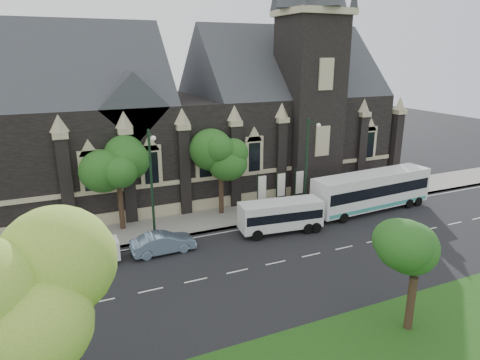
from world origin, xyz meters
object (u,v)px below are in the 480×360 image
tree_park_east (418,249)px  sedan (163,243)px  street_lamp_mid (152,180)px  banner_flag_center (280,187)px  tree_walk_left (120,164)px  banner_flag_left (261,190)px  shuttle_bus (281,214)px  tour_coach (372,190)px  tree_walk_right (222,153)px  street_lamp_near (308,162)px  car_far_red (44,258)px  box_trailer (103,250)px  tree_park_near (32,288)px  banner_flag_right (298,185)px

tree_park_east → sedan: 17.86m
street_lamp_mid → banner_flag_center: street_lamp_mid is taller
tree_walk_left → banner_flag_center: 14.58m
banner_flag_left → shuttle_bus: 4.38m
tour_coach → banner_flag_left: bearing=158.5°
tree_park_east → tree_walk_left: bearing=120.9°
street_lamp_mid → banner_flag_center: bearing=8.8°
tree_walk_right → street_lamp_near: (6.79, -3.62, -0.71)m
street_lamp_mid → car_far_red: bearing=-173.4°
street_lamp_near → banner_flag_left: street_lamp_near is taller
tree_walk_left → shuttle_bus: size_ratio=1.07×
street_lamp_mid → banner_flag_center: size_ratio=2.25×
shuttle_bus → box_trailer: bearing=-175.1°
banner_flag_left → box_trailer: banner_flag_left is taller
tree_walk_left → street_lamp_mid: 4.08m
tour_coach → car_far_red: 28.54m
banner_flag_center → box_trailer: 16.99m
tree_walk_left → shuttle_bus: 13.90m
banner_flag_left → banner_flag_center: (2.00, 0.00, 0.00)m
banner_flag_left → tree_park_near: bearing=-135.5°
tree_park_near → street_lamp_mid: bearing=63.9°
sedan → tree_park_east: bearing=-146.5°
tree_walk_right → shuttle_bus: bearing=-64.9°
banner_flag_left → sedan: 11.11m
tree_park_east → tour_coach: 18.38m
tour_coach → box_trailer: size_ratio=4.07×
street_lamp_near → banner_flag_center: bearing=131.9°
tree_park_near → tree_walk_left: 20.38m
tree_walk_left → box_trailer: bearing=-113.2°
banner_flag_right → car_far_red: (-22.38, -2.85, -1.70)m
banner_flag_left → banner_flag_right: size_ratio=1.00×
tree_park_east → banner_flag_right: (4.11, 18.32, -2.24)m
tree_park_near → sedan: tree_park_near is taller
car_far_red → tree_walk_left: bearing=-58.5°
tour_coach → sedan: 20.38m
tree_park_east → car_far_red: size_ratio=1.56×
tree_park_near → tree_walk_left: size_ratio=1.12×
tour_coach → car_far_red: (-28.51, 0.44, -1.30)m
tree_park_east → banner_flag_left: 18.46m
tree_park_near → banner_flag_left: 25.65m
box_trailer → sedan: box_trailer is taller
street_lamp_near → shuttle_bus: bearing=-149.0°
tree_walk_right → tour_coach: bearing=-20.8°
banner_flag_right → car_far_red: bearing=-172.7°
tree_park_near → banner_flag_right: size_ratio=2.14×
tree_park_near → tree_walk_right: (14.98, 19.48, -0.60)m
tree_walk_right → street_lamp_near: bearing=-28.1°
tree_park_east → sedan: tree_park_east is taller
tree_walk_left → box_trailer: size_ratio=2.46×
tree_park_east → shuttle_bus: (-0.15, 14.03, -3.07)m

